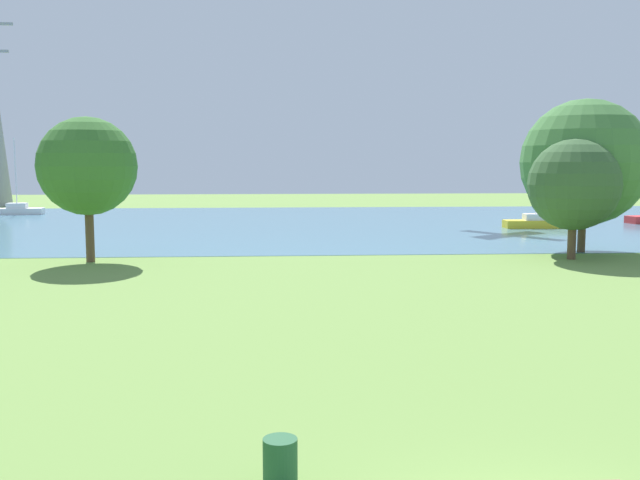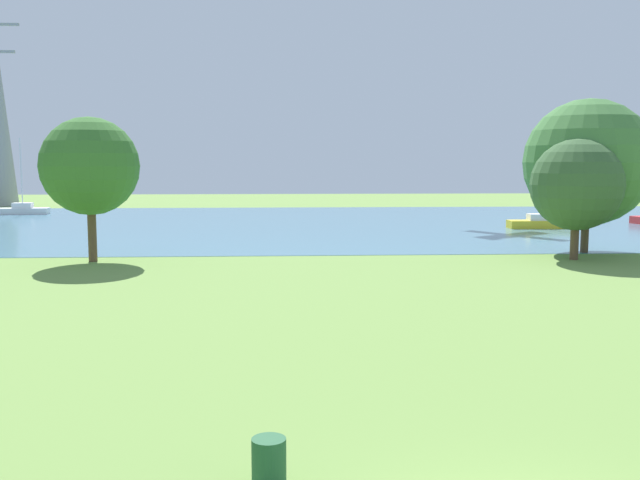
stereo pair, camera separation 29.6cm
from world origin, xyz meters
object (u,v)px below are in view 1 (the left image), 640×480
sailboat_yellow (535,222)px  tree_mid_shore (585,162)px  tree_east_far (574,185)px  litter_bin (280,463)px  tree_west_far (87,166)px  sailboat_white (17,210)px  sailboat_brown (578,209)px

sailboat_yellow → tree_mid_shore: (-2.68, -14.31, 4.66)m
sailboat_yellow → tree_mid_shore: tree_mid_shore is taller
sailboat_yellow → tree_east_far: 17.99m
litter_bin → sailboat_yellow: bearing=64.7°
litter_bin → tree_mid_shore: tree_mid_shore is taller
sailboat_yellow → tree_mid_shore: 15.29m
tree_west_far → tree_east_far: size_ratio=1.17×
tree_east_far → tree_mid_shore: tree_mid_shore is taller
litter_bin → tree_mid_shore: size_ratio=0.09×
litter_bin → sailboat_white: sailboat_white is taller
tree_east_far → tree_mid_shore: (1.76, 2.77, 1.16)m
sailboat_white → tree_west_far: (15.27, -33.17, 4.45)m
tree_mid_shore → sailboat_yellow: bearing=79.4°
sailboat_white → sailboat_yellow: (44.94, -16.74, -0.02)m
litter_bin → sailboat_brown: 64.59m
litter_bin → sailboat_brown: sailboat_brown is taller
sailboat_yellow → tree_west_far: size_ratio=0.71×
sailboat_yellow → litter_bin: bearing=-115.3°
tree_west_far → sailboat_brown: bearing=38.2°
litter_bin → sailboat_yellow: 47.10m
litter_bin → tree_east_far: bearing=58.4°
sailboat_white → tree_east_far: bearing=-39.9°
litter_bin → tree_west_far: size_ratio=0.11×
sailboat_white → tree_mid_shore: 52.64m
sailboat_brown → tree_east_far: 34.96m
tree_west_far → tree_mid_shore: size_ratio=0.86×
sailboat_white → tree_west_far: tree_west_far is taller
litter_bin → sailboat_white: size_ratio=0.11×
tree_east_far → tree_mid_shore: size_ratio=0.73×
sailboat_brown → tree_mid_shore: bearing=-113.3°
sailboat_yellow → sailboat_white: bearing=159.6°
tree_west_far → tree_mid_shore: (26.99, 2.11, 0.19)m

